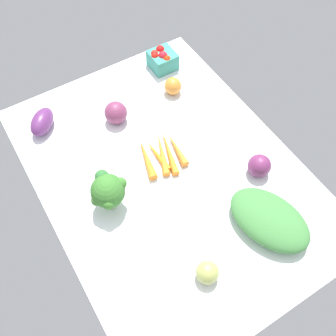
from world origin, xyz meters
TOP-DOWN VIEW (x-y plane):
  - tablecloth at (0.00, 0.00)cm, footprint 104.00×76.00cm
  - heirloom_tomato_green at (-33.58, 8.65)cm, footprint 6.23×6.23cm
  - red_onion_near_basket at (-14.83, -23.70)cm, footprint 7.18×7.18cm
  - eggplant at (36.74, 26.38)cm, footprint 12.70×12.63cm
  - red_onion_center at (26.91, 3.95)cm, footprint 7.70×7.70cm
  - broccoli_head at (-0.89, 20.41)cm, footprint 11.31×11.23cm
  - carrot_bunch at (6.29, -1.39)cm, footprint 18.29×15.53cm
  - berry_basket at (41.05, -22.79)cm, footprint 9.06×9.06cm
  - leafy_greens_clump at (-30.43, -14.72)cm, footprint 28.06×22.21cm
  - heirloom_tomato_orange at (27.93, -19.27)cm, footprint 6.21×6.21cm

SIDE VIEW (x-z plane):
  - tablecloth at x=0.00cm, z-range 0.00..2.00cm
  - carrot_bunch at x=6.29cm, z-range 1.86..4.67cm
  - heirloom_tomato_orange at x=27.93cm, z-range 2.00..8.21cm
  - heirloom_tomato_green at x=-33.58cm, z-range 2.00..8.23cm
  - eggplant at x=36.74cm, z-range 2.00..8.48cm
  - leafy_greens_clump at x=-30.43cm, z-range 2.00..8.96cm
  - red_onion_near_basket at x=-14.83cm, z-range 2.00..9.18cm
  - berry_basket at x=41.05cm, z-range 1.87..9.80cm
  - red_onion_center at x=26.91cm, z-range 2.00..9.70cm
  - broccoli_head at x=-0.89cm, z-range 3.34..16.27cm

